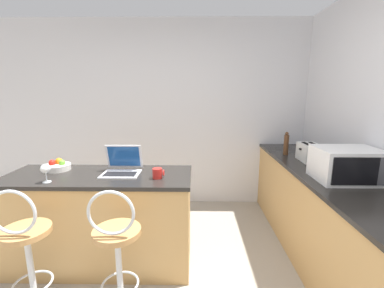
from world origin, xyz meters
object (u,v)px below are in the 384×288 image
at_px(pepper_mill, 286,144).
at_px(mug_red, 158,173).
at_px(toaster, 309,152).
at_px(wine_glass_tall, 45,169).
at_px(bar_stool_far, 118,256).
at_px(laptop, 122,166).
at_px(fruit_bowl, 58,166).
at_px(bar_stool_near, 27,256).
at_px(microwave, 347,165).

xyz_separation_m(pepper_mill, mug_red, (-1.40, -0.87, -0.09)).
distance_m(toaster, pepper_mill, 0.32).
height_order(toaster, wine_glass_tall, toaster).
distance_m(bar_stool_far, laptop, 0.81).
height_order(bar_stool_far, mug_red, bar_stool_far).
relative_size(laptop, fruit_bowl, 1.42).
height_order(bar_stool_near, bar_stool_far, same).
bearing_deg(microwave, laptop, 174.55).
height_order(pepper_mill, mug_red, pepper_mill).
xyz_separation_m(toaster, wine_glass_tall, (-2.46, -0.70, 0.02)).
bearing_deg(mug_red, toaster, 20.66).
xyz_separation_m(laptop, mug_red, (0.35, -0.15, -0.02)).
distance_m(pepper_mill, wine_glass_tall, 2.51).
bearing_deg(pepper_mill, wine_glass_tall, -156.84).
distance_m(bar_stool_far, microwave, 1.97).
bearing_deg(wine_glass_tall, pepper_mill, 23.16).
bearing_deg(microwave, pepper_mill, 102.25).
bearing_deg(pepper_mill, laptop, -157.80).
relative_size(mug_red, wine_glass_tall, 0.65).
bearing_deg(bar_stool_near, laptop, 50.35).
bearing_deg(fruit_bowl, toaster, 8.07).
distance_m(bar_stool_far, toaster, 2.15).
height_order(microwave, wine_glass_tall, microwave).
xyz_separation_m(fruit_bowl, pepper_mill, (2.40, 0.64, 0.09)).
bearing_deg(bar_stool_near, mug_red, 28.95).
bearing_deg(mug_red, fruit_bowl, 167.25).
distance_m(pepper_mill, mug_red, 1.65).
distance_m(bar_stool_near, pepper_mill, 2.72).
distance_m(bar_stool_near, toaster, 2.72).
distance_m(bar_stool_near, bar_stool_far, 0.65).
xyz_separation_m(bar_stool_far, laptop, (-0.12, 0.64, 0.48)).
xyz_separation_m(pepper_mill, wine_glass_tall, (-2.31, -0.99, -0.02)).
height_order(bar_stool_far, fruit_bowl, bar_stool_far).
height_order(laptop, mug_red, laptop).
bearing_deg(laptop, wine_glass_tall, -153.89).
relative_size(bar_stool_near, laptop, 3.00).
bearing_deg(pepper_mill, bar_stool_far, -140.21).
distance_m(bar_stool_near, mug_red, 1.11).
xyz_separation_m(bar_stool_near, bar_stool_far, (0.65, 0.00, 0.00)).
bearing_deg(fruit_bowl, pepper_mill, 15.04).
xyz_separation_m(laptop, wine_glass_tall, (-0.55, -0.27, 0.05)).
distance_m(microwave, toaster, 0.62).
relative_size(fruit_bowl, pepper_mill, 0.86).
relative_size(microwave, mug_red, 4.91).
height_order(toaster, pepper_mill, pepper_mill).
distance_m(laptop, toaster, 1.96).
bearing_deg(laptop, fruit_bowl, 173.70).
xyz_separation_m(bar_stool_near, microwave, (2.48, 0.46, 0.56)).
xyz_separation_m(bar_stool_far, microwave, (1.83, 0.46, 0.56)).
bearing_deg(wine_glass_tall, laptop, 26.11).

